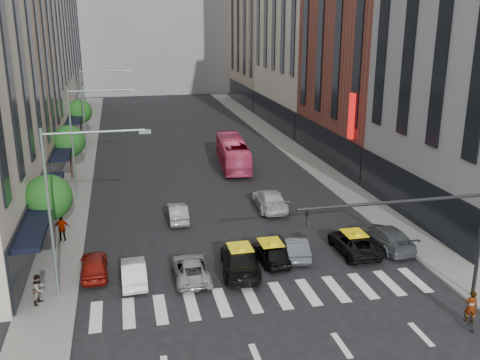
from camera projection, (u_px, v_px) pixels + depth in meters
ground at (278, 311)px, 27.16m from camera, size 160.00×160.00×0.00m
sidewalk_left at (79, 168)px, 52.68m from camera, size 3.00×96.00×0.15m
sidewalk_right at (300, 155)px, 57.55m from camera, size 3.00×96.00×0.15m
building_left_d at (46, 12)px, 79.79m from camera, size 8.00×18.00×30.00m
building_right_b at (368, 31)px, 52.13m from camera, size 8.00×18.00×26.00m
building_right_d at (265, 19)px, 87.28m from camera, size 8.00×18.00×28.00m
tree_near at (49, 198)px, 32.92m from camera, size 2.88×2.88×4.95m
tree_mid at (69, 141)px, 47.84m from camera, size 2.88×2.88×4.95m
tree_far at (80, 112)px, 62.76m from camera, size 2.88×2.88×4.95m
streetlamp_near at (67, 191)px, 27.04m from camera, size 5.38×0.25×9.00m
streetlamp_mid at (84, 129)px, 41.96m from camera, size 5.38×0.25×9.00m
streetlamp_far at (91, 99)px, 56.88m from camera, size 5.38×0.25×9.00m
traffic_signal at (434, 224)px, 26.55m from camera, size 10.10×0.20×6.00m
liberty_sign at (352, 116)px, 46.72m from camera, size 0.30×0.70×4.00m
car_red at (94, 265)px, 30.73m from camera, size 1.66×3.87×1.30m
car_white_front at (134, 272)px, 29.94m from camera, size 1.38×3.86×1.27m
car_silver at (191, 268)px, 30.44m from camera, size 2.04×4.37×1.21m
taxi_left at (240, 260)px, 31.15m from camera, size 2.83×5.51×1.53m
taxi_center at (270, 252)px, 32.39m from camera, size 1.85×3.89×1.28m
car_grey_mid at (294, 246)px, 33.28m from camera, size 1.94×4.18×1.33m
taxi_right at (353, 243)px, 33.75m from camera, size 2.21×4.68×1.29m
car_grey_curb at (385, 237)px, 34.48m from camera, size 2.38×5.12×1.45m
car_row2_left at (178, 212)px, 39.00m from camera, size 1.44×3.92×1.28m
car_row2_right at (270, 200)px, 41.40m from camera, size 2.46×5.33×1.51m
bus at (233, 153)px, 52.92m from camera, size 3.35×10.44×2.86m
motorcycle at (469, 319)px, 25.71m from camera, size 1.00×1.61×0.80m
rider at (472, 296)px, 25.35m from camera, size 0.70×0.57×1.65m
pedestrian_near at (39, 289)px, 27.38m from camera, size 0.88×0.97×1.62m
pedestrian_far at (62, 228)px, 35.08m from camera, size 1.05×0.47×1.77m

